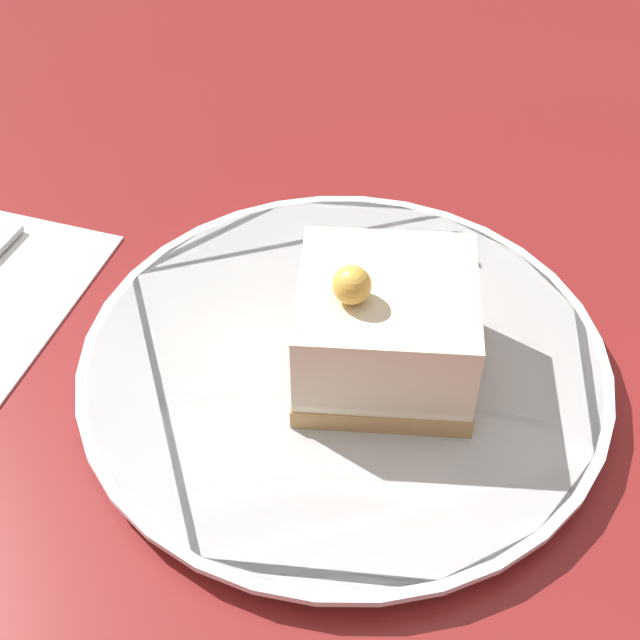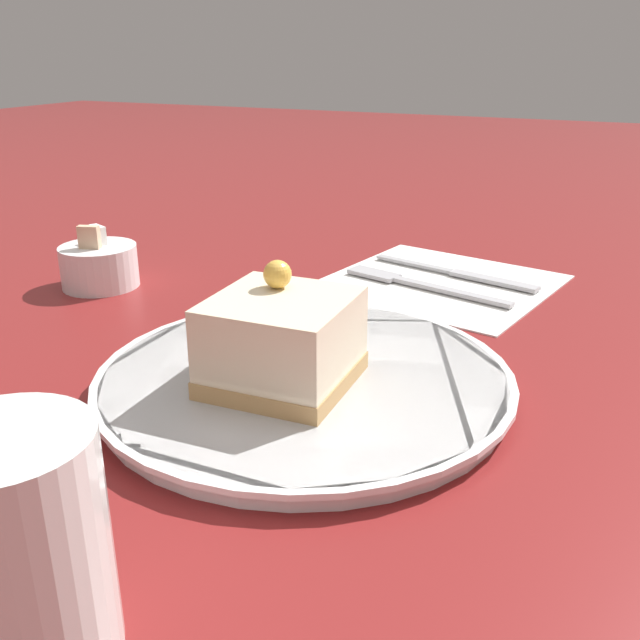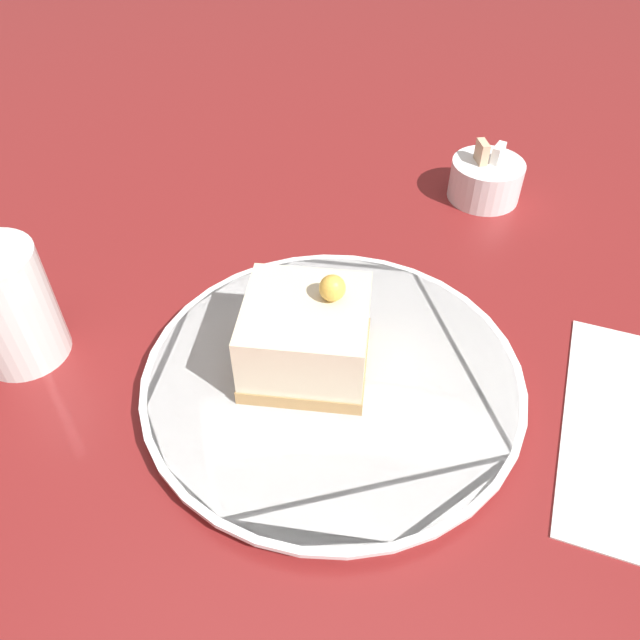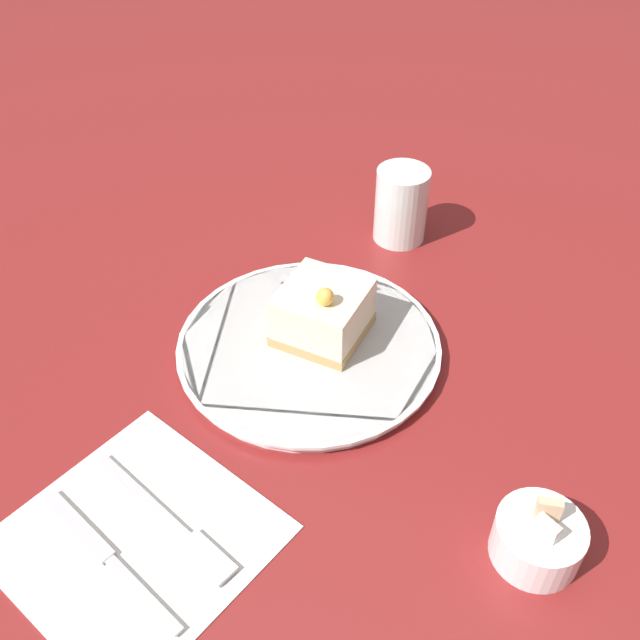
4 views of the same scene
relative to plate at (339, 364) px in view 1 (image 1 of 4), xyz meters
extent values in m
plane|color=maroon|center=(-0.02, -0.03, -0.01)|extent=(4.00, 4.00, 0.00)
cylinder|color=white|center=(0.00, 0.00, 0.00)|extent=(0.27, 0.27, 0.01)
cylinder|color=white|center=(0.00, 0.00, 0.00)|extent=(0.28, 0.28, 0.00)
cube|color=#AD8451|center=(-0.02, 0.01, 0.01)|extent=(0.09, 0.09, 0.01)
cube|color=beige|center=(-0.02, 0.01, 0.04)|extent=(0.09, 0.09, 0.05)
sphere|color=#EFB747|center=(0.00, 0.02, 0.07)|extent=(0.02, 0.02, 0.02)
camera|label=1|loc=(-0.02, 0.32, 0.36)|focal=50.00mm
camera|label=2|loc=(-0.40, -0.19, 0.22)|focal=40.00mm
camera|label=3|loc=(0.04, -0.30, 0.36)|focal=35.00mm
camera|label=4|loc=(0.48, 0.27, 0.54)|focal=40.00mm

